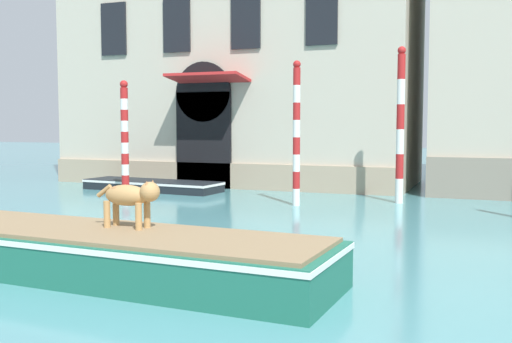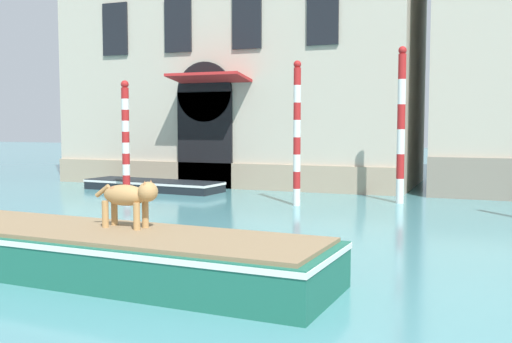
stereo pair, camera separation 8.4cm
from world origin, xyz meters
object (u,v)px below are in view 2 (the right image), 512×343
Objects in this scene: boat_foreground at (66,247)px; mooring_pole_0 at (401,125)px; dog_on_deck at (129,196)px; mooring_pole_2 at (297,133)px; mooring_pole_1 at (126,138)px; boat_moored_near_palazzo at (153,185)px.

mooring_pole_0 is (3.84, 10.55, 1.98)m from boat_foreground.
dog_on_deck is 8.64m from mooring_pole_2.
dog_on_deck is at bearing -55.78° from mooring_pole_1.
dog_on_deck is 0.28× the size of mooring_pole_2.
mooring_pole_1 is at bearing 120.91° from boat_foreground.
dog_on_deck reaches higher than boat_moored_near_palazzo.
boat_foreground reaches higher than boat_moored_near_palazzo.
mooring_pole_1 reaches higher than boat_foreground.
mooring_pole_1 is at bearing -179.90° from mooring_pole_2.
mooring_pole_2 is (1.10, 8.86, 1.74)m from boat_foreground.
boat_moored_near_palazzo is at bearing 162.46° from mooring_pole_2.
mooring_pole_2 reaches higher than dog_on_deck.
mooring_pole_0 is at bearing 3.41° from boat_moored_near_palazzo.
boat_moored_near_palazzo is 2.59m from mooring_pole_1.
mooring_pole_2 is at bearing 0.10° from mooring_pole_1.
mooring_pole_0 reaches higher than boat_foreground.
mooring_pole_1 is at bearing -80.39° from boat_moored_near_palazzo.
mooring_pole_2 is at bearing -148.39° from mooring_pole_0.
boat_moored_near_palazzo is 1.40× the size of mooring_pole_1.
mooring_pole_0 is 1.11× the size of mooring_pole_2.
mooring_pole_2 is (0.04, 8.60, 0.88)m from dog_on_deck.
mooring_pole_1 reaches higher than dog_on_deck.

